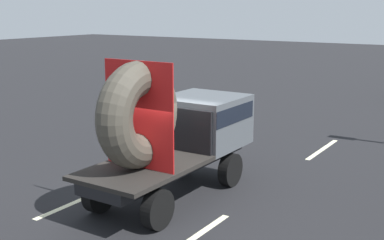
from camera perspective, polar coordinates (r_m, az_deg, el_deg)
The scene contains 6 objects.
ground_plane at distance 12.81m, azimuth -4.48°, elevation -8.83°, with size 120.00×120.00×0.00m, color black.
flatbed_truck at distance 12.59m, azimuth -1.68°, elevation -0.89°, with size 2.02×5.21×3.55m.
lane_dash_left_near at distance 12.80m, azimuth -13.28°, elevation -9.13°, with size 2.41×0.16×0.01m, color beige.
lane_dash_left_far at distance 19.01m, azimuth 4.62°, elevation -1.68°, with size 2.27×0.16×0.01m, color beige.
lane_dash_right_near at distance 10.65m, azimuth -0.05°, elevation -13.38°, with size 2.91×0.16×0.01m, color beige.
lane_dash_right_far at distance 17.57m, azimuth 14.57°, elevation -3.24°, with size 2.87×0.16×0.01m, color beige.
Camera 1 is at (7.32, -9.42, 4.65)m, focal length 47.03 mm.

